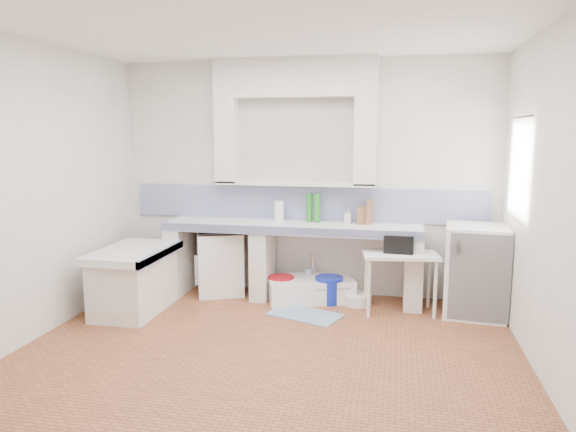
% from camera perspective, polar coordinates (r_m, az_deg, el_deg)
% --- Properties ---
extents(floor, '(4.50, 4.50, 0.00)m').
position_cam_1_polar(floor, '(4.82, -2.46, -14.89)').
color(floor, '#9A5534').
rests_on(floor, ground).
extents(ceiling, '(4.50, 4.50, 0.00)m').
position_cam_1_polar(ceiling, '(4.49, -2.72, 19.86)').
color(ceiling, white).
rests_on(ceiling, ground).
extents(wall_back, '(4.50, 0.00, 4.50)m').
position_cam_1_polar(wall_back, '(6.39, 1.80, 4.03)').
color(wall_back, white).
rests_on(wall_back, ground).
extents(wall_front, '(4.50, 0.00, 4.50)m').
position_cam_1_polar(wall_front, '(2.58, -13.51, -3.63)').
color(wall_front, white).
rests_on(wall_front, ground).
extents(wall_left, '(0.00, 4.50, 4.50)m').
position_cam_1_polar(wall_left, '(5.45, -26.21, 2.25)').
color(wall_left, white).
rests_on(wall_left, ground).
extents(wall_right, '(0.00, 4.50, 4.50)m').
position_cam_1_polar(wall_right, '(4.47, 26.65, 0.93)').
color(wall_right, white).
rests_on(wall_right, ground).
extents(alcove_mass, '(1.90, 0.25, 0.45)m').
position_cam_1_polar(alcove_mass, '(6.30, 0.73, 14.67)').
color(alcove_mass, white).
rests_on(alcove_mass, ground).
extents(window_frame, '(0.35, 0.86, 1.06)m').
position_cam_1_polar(window_frame, '(5.65, 25.40, 4.55)').
color(window_frame, '#3C2013').
rests_on(window_frame, ground).
extents(lace_valance, '(0.01, 0.84, 0.24)m').
position_cam_1_polar(lace_valance, '(5.61, 24.21, 8.49)').
color(lace_valance, white).
rests_on(lace_valance, ground).
extents(counter_slab, '(3.00, 0.60, 0.08)m').
position_cam_1_polar(counter_slab, '(6.19, 0.39, -1.17)').
color(counter_slab, white).
rests_on(counter_slab, ground).
extents(counter_lip, '(3.00, 0.04, 0.10)m').
position_cam_1_polar(counter_lip, '(5.92, -0.13, -1.64)').
color(counter_lip, navy).
rests_on(counter_lip, ground).
extents(counter_pier_left, '(0.20, 0.55, 0.82)m').
position_cam_1_polar(counter_pier_left, '(6.69, -11.50, -4.52)').
color(counter_pier_left, white).
rests_on(counter_pier_left, ground).
extents(counter_pier_mid, '(0.20, 0.55, 0.82)m').
position_cam_1_polar(counter_pier_mid, '(6.36, -2.72, -5.05)').
color(counter_pier_mid, white).
rests_on(counter_pier_mid, ground).
extents(counter_pier_right, '(0.20, 0.55, 0.82)m').
position_cam_1_polar(counter_pier_right, '(6.18, 13.30, -5.71)').
color(counter_pier_right, white).
rests_on(counter_pier_right, ground).
extents(peninsula_top, '(0.70, 1.10, 0.08)m').
position_cam_1_polar(peninsula_top, '(6.02, -16.30, -3.78)').
color(peninsula_top, white).
rests_on(peninsula_top, ground).
extents(peninsula_base, '(0.60, 1.00, 0.62)m').
position_cam_1_polar(peninsula_base, '(6.10, -16.16, -6.99)').
color(peninsula_base, white).
rests_on(peninsula_base, ground).
extents(peninsula_lip, '(0.04, 1.10, 0.10)m').
position_cam_1_polar(peninsula_lip, '(5.87, -13.45, -3.97)').
color(peninsula_lip, navy).
rests_on(peninsula_lip, ground).
extents(backsplash, '(4.27, 0.03, 0.40)m').
position_cam_1_polar(backsplash, '(6.41, 1.77, 1.35)').
color(backsplash, navy).
rests_on(backsplash, ground).
extents(stove, '(0.69, 0.68, 0.76)m').
position_cam_1_polar(stove, '(6.54, -7.30, -5.00)').
color(stove, white).
rests_on(stove, ground).
extents(sink, '(1.10, 0.83, 0.24)m').
position_cam_1_polar(sink, '(6.29, 2.41, -7.97)').
color(sink, white).
rests_on(sink, ground).
extents(side_table, '(0.85, 0.55, 0.04)m').
position_cam_1_polar(side_table, '(5.93, 11.91, -7.06)').
color(side_table, white).
rests_on(side_table, ground).
extents(fridge, '(0.69, 0.69, 0.97)m').
position_cam_1_polar(fridge, '(6.05, 19.47, -5.54)').
color(fridge, white).
rests_on(fridge, ground).
extents(bucket_red, '(0.38, 0.38, 0.28)m').
position_cam_1_polar(bucket_red, '(6.27, -0.74, -7.78)').
color(bucket_red, '#AD0A16').
rests_on(bucket_red, ground).
extents(bucket_orange, '(0.32, 0.32, 0.25)m').
position_cam_1_polar(bucket_orange, '(6.24, 2.85, -8.05)').
color(bucket_orange, '#C24500').
rests_on(bucket_orange, ground).
extents(bucket_blue, '(0.33, 0.33, 0.30)m').
position_cam_1_polar(bucket_blue, '(6.21, 4.43, -7.88)').
color(bucket_blue, '#1225B7').
rests_on(bucket_blue, ground).
extents(basin_white, '(0.39, 0.39, 0.12)m').
position_cam_1_polar(basin_white, '(6.20, 7.47, -8.85)').
color(basin_white, white).
rests_on(basin_white, ground).
extents(water_bottle_a, '(0.10, 0.10, 0.33)m').
position_cam_1_polar(water_bottle_a, '(6.44, 2.20, -7.15)').
color(water_bottle_a, silver).
rests_on(water_bottle_a, ground).
extents(water_bottle_b, '(0.10, 0.10, 0.29)m').
position_cam_1_polar(water_bottle_b, '(6.43, 3.74, -7.36)').
color(water_bottle_b, silver).
rests_on(water_bottle_b, ground).
extents(black_bag, '(0.32, 0.19, 0.20)m').
position_cam_1_polar(black_bag, '(5.86, 11.82, -2.94)').
color(black_bag, black).
rests_on(black_bag, side_table).
extents(green_bottle_a, '(0.10, 0.10, 0.34)m').
position_cam_1_polar(green_bottle_a, '(6.27, 2.30, 0.90)').
color(green_bottle_a, '#268023').
rests_on(green_bottle_a, counter_slab).
extents(green_bottle_b, '(0.10, 0.10, 0.34)m').
position_cam_1_polar(green_bottle_b, '(6.23, 3.12, 0.86)').
color(green_bottle_b, '#268023').
rests_on(green_bottle_b, counter_slab).
extents(knife_block, '(0.11, 0.10, 0.20)m').
position_cam_1_polar(knife_block, '(6.18, 7.84, 0.05)').
color(knife_block, '#8F5F39').
rests_on(knife_block, counter_slab).
extents(cutting_board, '(0.07, 0.21, 0.29)m').
position_cam_1_polar(cutting_board, '(6.20, 8.79, 0.46)').
color(cutting_board, '#8F5F39').
rests_on(cutting_board, counter_slab).
extents(paper_towel, '(0.14, 0.14, 0.24)m').
position_cam_1_polar(paper_towel, '(6.35, -0.98, 0.55)').
color(paper_towel, white).
rests_on(paper_towel, counter_slab).
extents(soap_bottle, '(0.09, 0.09, 0.18)m').
position_cam_1_polar(soap_bottle, '(6.23, 6.49, 0.02)').
color(soap_bottle, white).
rests_on(soap_bottle, counter_slab).
extents(rug, '(0.86, 0.67, 0.01)m').
position_cam_1_polar(rug, '(5.82, 1.87, -10.54)').
color(rug, '#3E668E').
rests_on(rug, ground).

